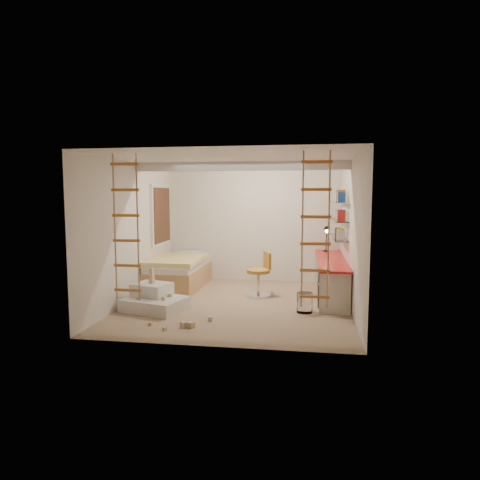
% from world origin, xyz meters
% --- Properties ---
extents(floor, '(4.50, 4.50, 0.00)m').
position_xyz_m(floor, '(0.00, 0.00, 0.00)').
color(floor, tan).
rests_on(floor, ground).
extents(ceiling_beam, '(4.00, 0.18, 0.16)m').
position_xyz_m(ceiling_beam, '(0.00, 0.30, 2.52)').
color(ceiling_beam, white).
rests_on(ceiling_beam, ceiling).
extents(window_frame, '(0.06, 1.15, 1.35)m').
position_xyz_m(window_frame, '(-1.97, 1.50, 1.55)').
color(window_frame, white).
rests_on(window_frame, wall_left).
extents(window_blind, '(0.02, 1.00, 1.20)m').
position_xyz_m(window_blind, '(-1.93, 1.50, 1.55)').
color(window_blind, '#4C2D1E').
rests_on(window_blind, window_frame).
extents(rope_ladder_left, '(0.41, 0.04, 2.13)m').
position_xyz_m(rope_ladder_left, '(-1.35, -1.75, 1.52)').
color(rope_ladder_left, orange).
rests_on(rope_ladder_left, ceiling).
extents(rope_ladder_right, '(0.41, 0.04, 2.13)m').
position_xyz_m(rope_ladder_right, '(1.35, -1.75, 1.52)').
color(rope_ladder_right, orange).
rests_on(rope_ladder_right, ceiling).
extents(waste_bin, '(0.27, 0.27, 0.34)m').
position_xyz_m(waste_bin, '(1.22, -0.39, 0.17)').
color(waste_bin, white).
rests_on(waste_bin, floor).
extents(desk, '(0.56, 2.80, 0.75)m').
position_xyz_m(desk, '(1.72, 0.86, 0.40)').
color(desk, red).
rests_on(desk, floor).
extents(shelves, '(0.25, 1.80, 0.71)m').
position_xyz_m(shelves, '(1.87, 1.13, 1.50)').
color(shelves, white).
rests_on(shelves, wall_right).
extents(bed, '(1.02, 2.00, 0.69)m').
position_xyz_m(bed, '(-1.48, 1.23, 0.33)').
color(bed, '#AD7F51').
rests_on(bed, floor).
extents(task_lamp, '(0.14, 0.36, 0.57)m').
position_xyz_m(task_lamp, '(1.67, 1.82, 1.14)').
color(task_lamp, black).
rests_on(task_lamp, desk).
extents(swivel_chair, '(0.69, 0.69, 0.87)m').
position_xyz_m(swivel_chair, '(0.34, 0.64, 0.32)').
color(swivel_chair, gold).
rests_on(swivel_chair, floor).
extents(play_platform, '(1.17, 1.02, 0.44)m').
position_xyz_m(play_platform, '(-1.37, -0.61, 0.17)').
color(play_platform, silver).
rests_on(play_platform, floor).
extents(toy_blocks, '(1.39, 1.28, 0.71)m').
position_xyz_m(toy_blocks, '(-1.04, -1.00, 0.26)').
color(toy_blocks, '#CCB284').
rests_on(toy_blocks, floor).
extents(books, '(0.14, 0.64, 0.92)m').
position_xyz_m(books, '(1.87, 1.13, 1.62)').
color(books, white).
rests_on(books, shelves).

